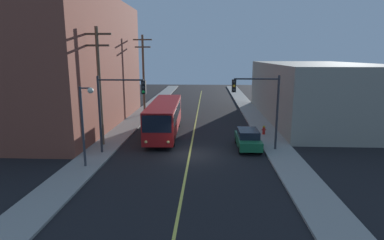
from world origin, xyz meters
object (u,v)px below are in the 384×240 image
at_px(traffic_signal_right_corner, 258,98).
at_px(fire_hydrant, 264,130).
at_px(parked_car_green, 248,139).
at_px(utility_pole_near, 99,81).
at_px(city_bus, 165,116).
at_px(traffic_signal_left_corner, 119,100).
at_px(utility_pole_mid, 143,71).
at_px(street_lamp_left, 85,115).

relative_size(traffic_signal_right_corner, fire_hydrant, 7.14).
relative_size(parked_car_green, utility_pole_near, 0.45).
relative_size(city_bus, parked_car_green, 2.76).
distance_m(traffic_signal_left_corner, traffic_signal_right_corner, 10.93).
height_order(city_bus, fire_hydrant, city_bus).
height_order(utility_pole_near, utility_pole_mid, utility_pole_mid).
bearing_deg(street_lamp_left, city_bus, 67.45).
bearing_deg(city_bus, fire_hydrant, -0.21).
bearing_deg(fire_hydrant, utility_pole_mid, 143.17).
height_order(city_bus, utility_pole_mid, utility_pole_mid).
height_order(traffic_signal_right_corner, fire_hydrant, traffic_signal_right_corner).
xyz_separation_m(utility_pole_near, street_lamp_left, (0.78, -5.39, -1.81)).
xyz_separation_m(parked_car_green, fire_hydrant, (2.08, 4.39, -0.26)).
xyz_separation_m(utility_pole_mid, fire_hydrant, (13.71, -10.27, -5.08)).
xyz_separation_m(utility_pole_mid, traffic_signal_right_corner, (12.27, -15.18, -1.36)).
bearing_deg(parked_car_green, fire_hydrant, 64.71).
bearing_deg(street_lamp_left, parked_car_green, 24.31).
bearing_deg(parked_car_green, utility_pole_mid, 128.43).
bearing_deg(street_lamp_left, utility_pole_near, 98.20).
relative_size(city_bus, utility_pole_near, 1.25).
xyz_separation_m(parked_car_green, utility_pole_near, (-12.38, 0.15, 4.71)).
xyz_separation_m(street_lamp_left, fire_hydrant, (13.68, 9.63, -3.16)).
bearing_deg(street_lamp_left, traffic_signal_right_corner, 21.10).
bearing_deg(parked_car_green, traffic_signal_right_corner, -39.21).
relative_size(parked_car_green, traffic_signal_right_corner, 0.74).
xyz_separation_m(traffic_signal_right_corner, street_lamp_left, (-12.24, -4.72, -0.56)).
distance_m(utility_pole_near, street_lamp_left, 5.74).
relative_size(traffic_signal_left_corner, street_lamp_left, 1.09).
bearing_deg(parked_car_green, traffic_signal_left_corner, -168.50).
distance_m(street_lamp_left, fire_hydrant, 17.03).
relative_size(city_bus, utility_pole_mid, 1.22).
height_order(parked_car_green, traffic_signal_left_corner, traffic_signal_left_corner).
bearing_deg(traffic_signal_right_corner, fire_hydrant, 73.68).
bearing_deg(utility_pole_mid, city_bus, -68.41).
height_order(utility_pole_near, fire_hydrant, utility_pole_near).
distance_m(parked_car_green, traffic_signal_right_corner, 3.56).
relative_size(utility_pole_near, street_lamp_left, 1.78).
bearing_deg(utility_pole_mid, utility_pole_near, -92.94).
bearing_deg(street_lamp_left, utility_pole_mid, 90.09).
distance_m(traffic_signal_left_corner, fire_hydrant, 14.35).
bearing_deg(utility_pole_near, parked_car_green, -0.71).
bearing_deg(traffic_signal_left_corner, utility_pole_mid, 94.95).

